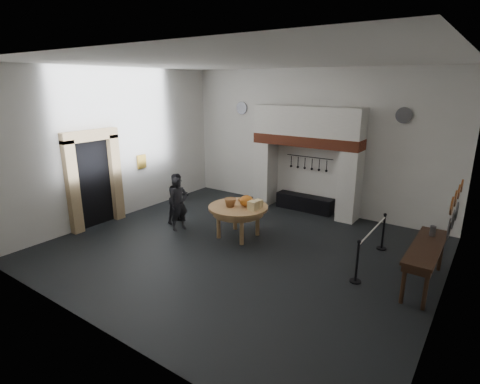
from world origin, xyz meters
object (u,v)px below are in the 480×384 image
Objects in this scene: visitor_far at (178,198)px; side_table at (427,247)px; visitor_near at (179,204)px; work_table at (238,207)px; barrier_post_far at (383,232)px; iron_range at (305,203)px; barrier_post_near at (357,263)px.

visitor_far is 6.70m from side_table.
work_table is at bearing -55.02° from visitor_near.
side_table and barrier_post_far have the same top height.
iron_range is 0.86× the size of side_table.
work_table is at bearing -76.44° from visitor_far.
barrier_post_far is (5.13, 1.96, -0.32)m from visitor_near.
visitor_far is 5.75m from barrier_post_far.
work_table reaches higher than iron_range.
barrier_post_far is at bearing -51.85° from visitor_near.
barrier_post_near is at bearing -90.00° from barrier_post_far.
side_table is 1.83m from barrier_post_far.
work_table is (-0.51, -3.07, 0.59)m from iron_range.
iron_range is 4.26m from visitor_near.
work_table is 3.75m from barrier_post_far.
barrier_post_near and barrier_post_far have the same top height.
barrier_post_near is 1.00× the size of barrier_post_far.
barrier_post_far is (2.93, -1.65, 0.20)m from iron_range.
barrier_post_far reaches higher than iron_range.
visitor_near is 1.71× the size of barrier_post_near.
visitor_near reaches higher than barrier_post_far.
barrier_post_near is (-1.17, -0.66, -0.42)m from side_table.
iron_range is at bearing 80.57° from work_table.
visitor_near is 1.71× the size of barrier_post_far.
barrier_post_far is at bearing -29.32° from iron_range.
visitor_near is 0.70× the size of side_table.
barrier_post_near is at bearing -150.55° from side_table.
visitor_near is 0.57m from visitor_far.
work_table is 0.73× the size of side_table.
side_table is at bearing -67.16° from visitor_near.
visitor_near reaches higher than visitor_far.
side_table is at bearing 1.02° from work_table.
barrier_post_near is (2.93, -3.65, 0.20)m from iron_range.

